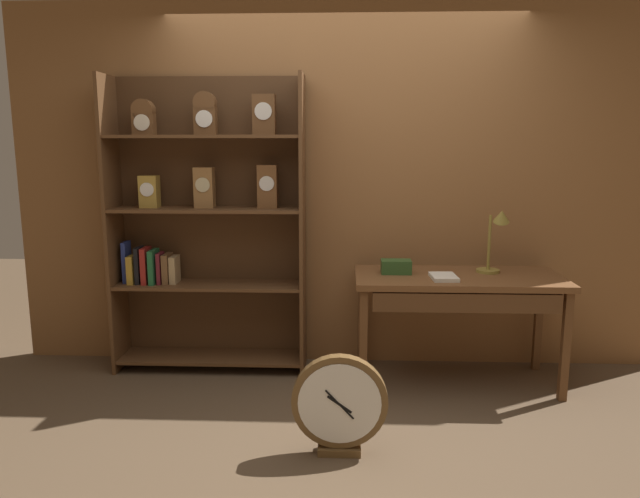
% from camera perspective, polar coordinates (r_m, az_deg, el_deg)
% --- Properties ---
extents(ground_plane, '(10.00, 10.00, 0.00)m').
position_cam_1_polar(ground_plane, '(3.41, 2.08, -18.18)').
color(ground_plane, brown).
extents(back_wood_panel, '(4.80, 0.05, 2.60)m').
position_cam_1_polar(back_wood_panel, '(4.28, 2.31, 5.93)').
color(back_wood_panel, brown).
rests_on(back_wood_panel, ground).
extents(bookshelf, '(1.36, 0.34, 2.08)m').
position_cam_1_polar(bookshelf, '(4.24, -11.05, 2.48)').
color(bookshelf, brown).
rests_on(bookshelf, ground).
extents(workbench, '(1.37, 0.63, 0.75)m').
position_cam_1_polar(workbench, '(4.02, 13.28, -3.77)').
color(workbench, brown).
rests_on(workbench, ground).
extents(desk_lamp, '(0.20, 0.20, 0.45)m').
position_cam_1_polar(desk_lamp, '(4.10, 16.70, 1.22)').
color(desk_lamp, olive).
rests_on(desk_lamp, workbench).
extents(toolbox_small, '(0.20, 0.12, 0.09)m').
position_cam_1_polar(toolbox_small, '(4.00, 7.38, -1.71)').
color(toolbox_small, '#2D5123').
rests_on(toolbox_small, workbench).
extents(open_repair_manual, '(0.17, 0.23, 0.02)m').
position_cam_1_polar(open_repair_manual, '(3.89, 11.89, -2.67)').
color(open_repair_manual, silver).
rests_on(open_repair_manual, workbench).
extents(round_clock_large, '(0.50, 0.11, 0.54)m').
position_cam_1_polar(round_clock_large, '(3.17, 1.91, -14.80)').
color(round_clock_large, brown).
rests_on(round_clock_large, ground).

